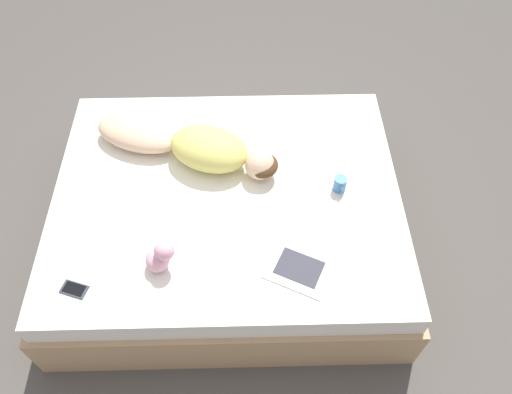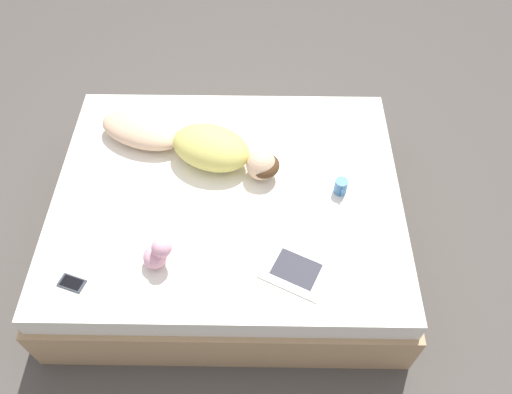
# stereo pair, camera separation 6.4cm
# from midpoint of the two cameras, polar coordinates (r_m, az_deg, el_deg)

# --- Properties ---
(ground_plane) EXTENTS (12.00, 12.00, 0.00)m
(ground_plane) POSITION_cam_midpoint_polar(r_m,az_deg,el_deg) (3.36, -2.34, -4.77)
(ground_plane) COLOR #4C4742
(bed) EXTENTS (1.72, 2.09, 0.52)m
(bed) POSITION_cam_midpoint_polar(r_m,az_deg,el_deg) (3.14, -2.50, -2.26)
(bed) COLOR tan
(bed) RESTS_ON ground_plane
(person) EXTENTS (0.63, 1.19, 0.22)m
(person) POSITION_cam_midpoint_polar(r_m,az_deg,el_deg) (3.06, -6.57, 6.03)
(person) COLOR #DBB28E
(person) RESTS_ON bed
(open_magazine) EXTENTS (0.62, 0.53, 0.01)m
(open_magazine) POSITION_cam_midpoint_polar(r_m,az_deg,el_deg) (2.71, 6.36, -6.16)
(open_magazine) COLOR silver
(open_magazine) RESTS_ON bed
(coffee_mug) EXTENTS (0.11, 0.07, 0.10)m
(coffee_mug) POSITION_cam_midpoint_polar(r_m,az_deg,el_deg) (2.93, 10.29, 1.18)
(coffee_mug) COLOR teal
(coffee_mug) RESTS_ON bed
(cell_phone) EXTENTS (0.12, 0.15, 0.01)m
(cell_phone) POSITION_cam_midpoint_polar(r_m,az_deg,el_deg) (2.75, -19.67, -9.25)
(cell_phone) COLOR #333842
(cell_phone) RESTS_ON bed
(plush_toy) EXTENTS (0.14, 0.16, 0.20)m
(plush_toy) POSITION_cam_midpoint_polar(r_m,az_deg,el_deg) (2.62, -10.50, -6.36)
(plush_toy) COLOR #DB9EB2
(plush_toy) RESTS_ON bed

